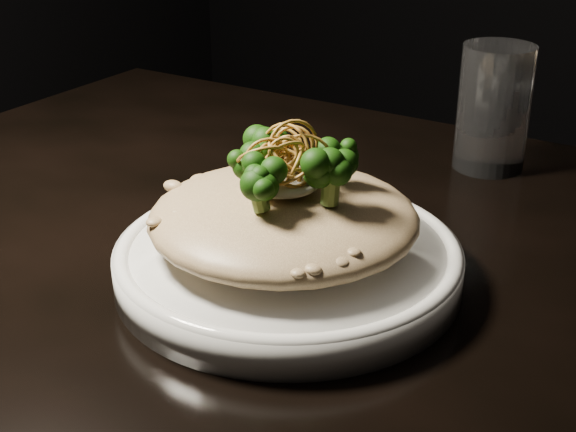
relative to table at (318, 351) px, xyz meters
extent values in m
cube|color=black|center=(0.00, 0.00, 0.06)|extent=(1.10, 0.80, 0.04)
cylinder|color=black|center=(-0.48, 0.33, -0.31)|extent=(0.05, 0.05, 0.71)
cylinder|color=white|center=(-0.01, -0.03, 0.10)|extent=(0.27, 0.27, 0.03)
ellipsoid|color=brown|center=(-0.02, -0.03, 0.13)|extent=(0.21, 0.21, 0.05)
ellipsoid|color=silver|center=(-0.02, -0.03, 0.17)|extent=(0.06, 0.06, 0.02)
cylinder|color=white|center=(0.04, 0.29, 0.15)|extent=(0.09, 0.09, 0.13)
camera|label=1|loc=(0.28, -0.50, 0.40)|focal=50.00mm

